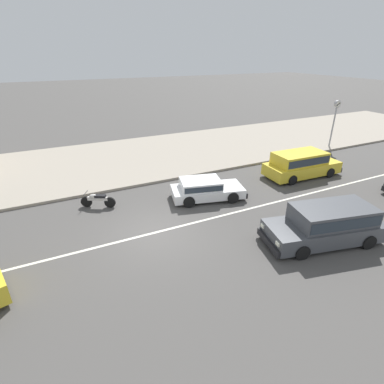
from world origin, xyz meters
name	(u,v)px	position (x,y,z in m)	size (l,w,h in m)	color
ground_plane	(156,232)	(0.00, 0.00, 0.00)	(160.00, 160.00, 0.00)	#4C4947
lane_centre_stripe	(156,232)	(0.00, 0.00, 0.00)	(50.40, 0.14, 0.01)	silver
kerb_strip	(108,161)	(0.00, 10.04, 0.07)	(68.00, 10.00, 0.15)	#9E9384
minivan_yellow_1	(301,163)	(10.37, 2.22, 0.85)	(4.95, 2.16, 1.56)	yellow
hatchback_white_3	(205,188)	(3.50, 2.01, 0.59)	(4.14, 2.52, 1.10)	white
minivan_dark_grey_5	(327,223)	(6.15, -3.63, 0.85)	(5.16, 2.84, 1.56)	#47494F
motorcycle_0	(97,200)	(-1.83, 3.50, 0.42)	(1.59, 1.00, 0.80)	black
street_clock	(335,114)	(17.00, 5.80, 2.74)	(0.56, 0.22, 3.60)	#9E9EA3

